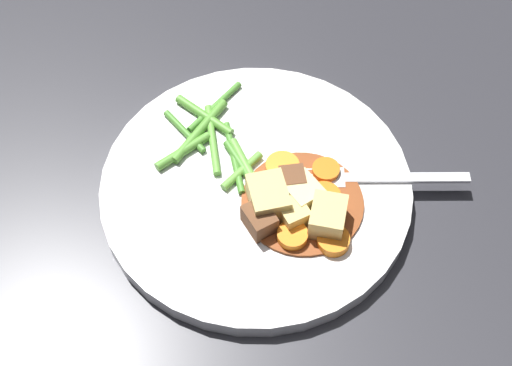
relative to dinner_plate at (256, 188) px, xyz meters
The scene contains 26 objects.
ground_plane 0.01m from the dinner_plate, ahead, with size 3.00×3.00×0.00m, color #2D2D33.
dinner_plate is the anchor object (origin of this frame).
stew_sauce 0.05m from the dinner_plate, 11.95° to the left, with size 0.11×0.11×0.00m, color brown.
carrot_slice_0 0.07m from the dinner_plate, 22.04° to the right, with size 0.03×0.03×0.01m, color orange.
carrot_slice_1 0.09m from the dinner_plate, ahead, with size 0.03×0.03×0.01m, color orange.
carrot_slice_2 0.02m from the dinner_plate, ahead, with size 0.03×0.03×0.01m, color orange.
carrot_slice_3 0.03m from the dinner_plate, 68.32° to the left, with size 0.03×0.03×0.01m, color orange.
carrot_slice_4 0.07m from the dinner_plate, 23.20° to the left, with size 0.03×0.03×0.01m, color orange.
carrot_slice_5 0.07m from the dinner_plate, 49.68° to the left, with size 0.03×0.03×0.01m, color orange.
potato_chunk_0 0.04m from the dinner_plate, 27.73° to the right, with size 0.03×0.04×0.03m, color #DBBC6B.
potato_chunk_1 0.05m from the dinner_plate, 15.77° to the left, with size 0.03×0.03×0.02m, color #EAD68C.
potato_chunk_2 0.08m from the dinner_plate, ahead, with size 0.03×0.04×0.03m, color #DBBC6B.
potato_chunk_3 0.06m from the dinner_plate, 11.11° to the right, with size 0.02×0.03×0.02m, color #DBBC6B.
meat_chunk_0 0.04m from the dinner_plate, 29.76° to the left, with size 0.02×0.02×0.02m, color brown.
meat_chunk_1 0.05m from the dinner_plate, 46.18° to the right, with size 0.02×0.03×0.02m, color brown.
green_bean_0 0.02m from the dinner_plate, 169.86° to the right, with size 0.01×0.01×0.05m, color #66AD42.
green_bean_1 0.08m from the dinner_plate, behind, with size 0.01×0.01×0.08m, color #599E38.
green_bean_2 0.09m from the dinner_plate, 163.37° to the left, with size 0.01×0.01×0.07m, color #599E38.
green_bean_3 0.10m from the dinner_plate, 154.59° to the left, with size 0.01×0.01×0.08m, color #4C8E33.
green_bean_4 0.08m from the dinner_plate, 165.70° to the right, with size 0.01×0.01×0.06m, color #599E38.
green_bean_5 0.09m from the dinner_plate, behind, with size 0.01×0.01×0.06m, color #4C8E33.
green_bean_6 0.02m from the dinner_plate, 154.22° to the left, with size 0.01×0.01×0.08m, color #4C8E33.
green_bean_7 0.06m from the dinner_plate, behind, with size 0.01×0.01×0.08m, color #66AD42.
green_bean_8 0.02m from the dinner_plate, 160.28° to the left, with size 0.01×0.01×0.06m, color #66AD42.
green_bean_9 0.04m from the dinner_plate, 167.72° to the left, with size 0.01×0.01×0.08m, color #4C8E33.
fork 0.10m from the dinner_plate, 42.49° to the left, with size 0.14×0.13×0.00m.
Camera 1 is at (0.25, -0.29, 0.58)m, focal length 52.52 mm.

